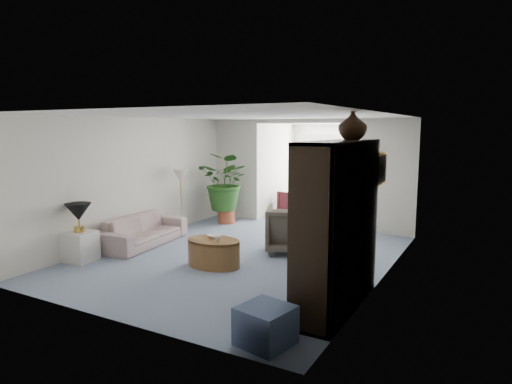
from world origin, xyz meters
The scene contains 26 objects.
floor centered at (0.00, 0.00, 0.00)m, with size 6.00×6.00×0.00m, color #8A9BB7.
sunroom_floor centered at (0.00, 4.10, 0.00)m, with size 2.60×2.60×0.00m, color #8A9BB7.
back_pier_left centered at (-1.90, 3.00, 1.25)m, with size 1.20×0.12×2.50m, color silver.
back_pier_right centered at (1.90, 3.00, 1.25)m, with size 1.20×0.12×2.50m, color silver.
back_header centered at (0.00, 3.00, 2.45)m, with size 2.60×0.12×0.10m, color silver.
window_pane centered at (0.00, 5.18, 1.40)m, with size 2.20×0.02×1.50m, color white.
window_blinds centered at (0.00, 5.15, 1.40)m, with size 2.20×0.02×1.50m, color white.
framed_picture centered at (2.46, -0.10, 1.70)m, with size 0.04×0.50×0.40m, color beige.
sofa centered at (-2.10, -0.18, 0.29)m, with size 1.99×0.78×0.58m, color #B8AD9C.
end_table centered at (-2.30, -1.53, 0.26)m, with size 0.47×0.47×0.51m, color silver.
table_lamp centered at (-2.30, -1.53, 0.86)m, with size 0.44×0.44×0.30m, color black.
floor_lamp centered at (-2.21, 1.14, 1.25)m, with size 0.36×0.36×0.28m, color beige.
coffee_table centered at (-0.12, -0.65, 0.23)m, with size 0.95×0.95×0.45m, color brown.
coffee_bowl centered at (-0.17, -0.55, 0.48)m, with size 0.23×0.23×0.06m, color white.
coffee_cup centered at (0.03, -0.75, 0.50)m, with size 0.10×0.10×0.09m, color beige.
wingback_chair centered at (0.68, 0.77, 0.43)m, with size 0.92×0.95×0.87m, color #5E574A.
side_table_dark centered at (1.38, 1.07, 0.33)m, with size 0.55×0.44×0.66m, color black.
entertainment_cabinet centered at (2.23, -1.30, 1.07)m, with size 0.51×1.92×2.13m, color black.
cabinet_urn centered at (2.23, -0.80, 2.33)m, with size 0.38×0.38×0.39m, color black.
ottoman centered at (1.90, -2.64, 0.21)m, with size 0.52×0.52×0.41m, color #4B5A82.
plant_pot centered at (-1.77, 2.32, 0.16)m, with size 0.40×0.40×0.32m, color #AC4E32.
house_plant centered at (-1.77, 2.32, 1.01)m, with size 1.25×1.08×1.39m, color #27561D.
sunroom_chair_blue centered at (0.68, 4.21, 0.34)m, with size 0.72×0.74×0.67m, color #4B5A82.
sunroom_chair_maroon centered at (-0.82, 4.21, 0.32)m, with size 0.68×0.70×0.64m, color #541C22.
sunroom_table centered at (-0.07, 4.96, 0.28)m, with size 0.46×0.36×0.57m, color brown.
shelf_clutter centered at (2.18, -1.32, 1.20)m, with size 0.30×1.06×1.06m.
Camera 1 is at (3.97, -6.58, 2.28)m, focal length 31.12 mm.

